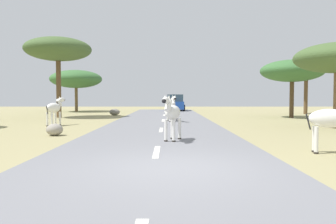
{
  "coord_description": "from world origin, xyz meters",
  "views": [
    {
      "loc": [
        -0.07,
        -7.01,
        1.56
      ],
      "look_at": [
        -0.07,
        6.2,
        0.94
      ],
      "focal_mm": 35.54,
      "sensor_mm": 36.0,
      "label": 1
    }
  ],
  "objects": [
    {
      "name": "ground_plane",
      "position": [
        0.0,
        0.0,
        0.0
      ],
      "size": [
        90.0,
        90.0,
        0.0
      ],
      "primitive_type": "plane",
      "color": "#998E60"
    },
    {
      "name": "road",
      "position": [
        -0.38,
        0.0,
        0.03
      ],
      "size": [
        6.0,
        64.0,
        0.05
      ],
      "primitive_type": "cube",
      "color": "slate",
      "rests_on": "ground_plane"
    },
    {
      "name": "lane_markings",
      "position": [
        -0.38,
        -1.0,
        0.05
      ],
      "size": [
        0.16,
        56.0,
        0.01
      ],
      "color": "silver",
      "rests_on": "road"
    },
    {
      "name": "zebra_0",
      "position": [
        0.07,
        4.29,
        0.99
      ],
      "size": [
        0.78,
        1.61,
        1.57
      ],
      "rotation": [
        0.0,
        0.0,
        2.83
      ],
      "color": "silver",
      "rests_on": "road"
    },
    {
      "name": "zebra_1",
      "position": [
        4.44,
        2.01,
        0.94
      ],
      "size": [
        1.65,
        0.67,
        1.58
      ],
      "rotation": [
        0.0,
        0.0,
        4.49
      ],
      "color": "silver",
      "rests_on": "ground_plane"
    },
    {
      "name": "zebra_2",
      "position": [
        0.14,
        13.04,
        1.0
      ],
      "size": [
        0.68,
        1.67,
        1.6
      ],
      "rotation": [
        0.0,
        0.0,
        3.37
      ],
      "color": "silver",
      "rests_on": "road"
    },
    {
      "name": "zebra_3",
      "position": [
        -6.15,
        10.74,
        0.94
      ],
      "size": [
        0.73,
        1.64,
        1.58
      ],
      "rotation": [
        0.0,
        0.0,
        6.01
      ],
      "color": "silver",
      "rests_on": "ground_plane"
    },
    {
      "name": "car_0",
      "position": [
        0.71,
        28.87,
        0.85
      ],
      "size": [
        2.07,
        4.37,
        1.74
      ],
      "rotation": [
        0.0,
        0.0,
        -0.02
      ],
      "color": "#1E479E",
      "rests_on": "road"
    },
    {
      "name": "tree_1",
      "position": [
        12.27,
        22.74,
        3.98
      ],
      "size": [
        3.44,
        3.44,
        4.64
      ],
      "color": "brown",
      "rests_on": "ground_plane"
    },
    {
      "name": "tree_2",
      "position": [
        9.05,
        17.47,
        3.43
      ],
      "size": [
        4.61,
        4.61,
        4.25
      ],
      "color": "#4C3823",
      "rests_on": "ground_plane"
    },
    {
      "name": "tree_5",
      "position": [
        -9.61,
        27.52,
        3.37
      ],
      "size": [
        5.31,
        5.31,
        4.31
      ],
      "color": "brown",
      "rests_on": "ground_plane"
    },
    {
      "name": "tree_7",
      "position": [
        -8.21,
        17.73,
        5.02
      ],
      "size": [
        4.88,
        4.88,
        5.92
      ],
      "color": "brown",
      "rests_on": "ground_plane"
    },
    {
      "name": "rock_0",
      "position": [
        -4.6,
        6.19,
        0.24
      ],
      "size": [
        0.65,
        0.65,
        0.48
      ],
      "primitive_type": "ellipsoid",
      "color": "gray",
      "rests_on": "ground_plane"
    },
    {
      "name": "rock_1",
      "position": [
        -4.54,
        20.68,
        0.27
      ],
      "size": [
        0.87,
        0.64,
        0.54
      ],
      "primitive_type": "ellipsoid",
      "color": "gray",
      "rests_on": "ground_plane"
    }
  ]
}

